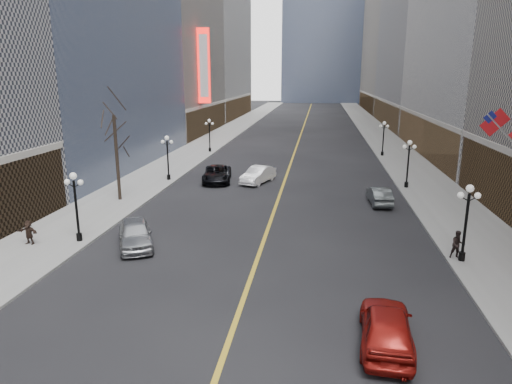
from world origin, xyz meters
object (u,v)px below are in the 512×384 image
(car_nb_near, at_px, (135,234))
(streetlamp_east_2, at_px, (408,159))
(streetlamp_west_3, at_px, (209,132))
(car_nb_far, at_px, (217,174))
(streetlamp_east_3, at_px, (384,135))
(car_nb_mid, at_px, (258,175))
(car_sb_far, at_px, (379,196))
(streetlamp_east_1, at_px, (467,215))
(streetlamp_west_2, at_px, (168,153))
(streetlamp_west_1, at_px, (76,200))
(car_sb_mid, at_px, (386,326))

(car_nb_near, bearing_deg, streetlamp_east_2, 17.64)
(streetlamp_west_3, relative_size, car_nb_far, 0.77)
(streetlamp_east_3, relative_size, car_nb_mid, 0.91)
(car_sb_far, bearing_deg, streetlamp_east_2, -122.26)
(streetlamp_east_2, bearing_deg, streetlamp_east_1, -90.00)
(streetlamp_east_2, xyz_separation_m, streetlamp_west_2, (-23.60, 0.00, 0.00))
(streetlamp_west_1, relative_size, car_nb_near, 0.90)
(streetlamp_east_1, xyz_separation_m, streetlamp_east_3, (0.00, 36.00, 0.00))
(car_nb_mid, xyz_separation_m, car_sb_mid, (8.89, -27.65, 0.04))
(streetlamp_west_1, xyz_separation_m, car_nb_mid, (9.20, 18.46, -2.08))
(streetlamp_east_3, xyz_separation_m, car_nb_near, (-19.73, -36.10, -2.05))
(car_nb_near, relative_size, car_sb_far, 1.13)
(car_nb_mid, bearing_deg, streetlamp_east_1, -32.53)
(streetlamp_west_3, xyz_separation_m, car_nb_mid, (9.20, -17.54, -2.08))
(streetlamp_west_1, relative_size, car_nb_mid, 0.91)
(car_nb_far, bearing_deg, car_sb_mid, -73.60)
(streetlamp_west_1, bearing_deg, car_nb_mid, 63.50)
(streetlamp_west_1, distance_m, streetlamp_west_3, 36.00)
(streetlamp_east_1, distance_m, streetlamp_west_1, 23.60)
(car_nb_far, bearing_deg, car_sb_far, -31.07)
(car_sb_far, bearing_deg, streetlamp_east_1, 101.40)
(streetlamp_west_3, xyz_separation_m, car_nb_far, (5.01, -17.66, -2.08))
(streetlamp_east_1, bearing_deg, streetlamp_west_2, 142.67)
(streetlamp_east_3, bearing_deg, car_sb_mid, -96.94)
(streetlamp_east_1, distance_m, streetlamp_east_3, 36.00)
(streetlamp_west_1, height_order, streetlamp_west_2, same)
(streetlamp_east_3, bearing_deg, car_nb_near, -118.66)
(car_nb_mid, height_order, car_sb_far, car_nb_mid)
(streetlamp_east_3, bearing_deg, car_nb_far, -136.47)
(streetlamp_east_2, bearing_deg, car_sb_far, -118.75)
(streetlamp_east_3, height_order, streetlamp_west_1, same)
(car_sb_mid, bearing_deg, streetlamp_west_2, -51.87)
(streetlamp_east_1, distance_m, car_nb_mid, 23.50)
(car_nb_mid, xyz_separation_m, car_sb_far, (11.17, -6.34, -0.09))
(car_nb_mid, bearing_deg, streetlamp_east_2, 17.70)
(car_nb_near, relative_size, car_sb_mid, 0.99)
(car_sb_far, bearing_deg, car_sb_mid, 80.39)
(streetlamp_west_1, height_order, car_sb_far, streetlamp_west_1)
(streetlamp_east_1, xyz_separation_m, car_sb_far, (-3.23, 12.12, -2.17))
(streetlamp_east_3, xyz_separation_m, streetlamp_west_1, (-23.60, -36.00, 0.00))
(streetlamp_east_1, distance_m, streetlamp_west_2, 29.68)
(streetlamp_east_1, distance_m, streetlamp_west_3, 43.05)
(car_nb_mid, xyz_separation_m, car_nb_far, (-4.20, -0.12, -0.00))
(streetlamp_east_2, bearing_deg, streetlamp_west_2, 180.00)
(streetlamp_east_3, xyz_separation_m, streetlamp_west_2, (-23.60, -18.00, 0.00))
(car_nb_near, bearing_deg, streetlamp_east_3, 36.44)
(streetlamp_west_1, distance_m, car_nb_far, 19.12)
(streetlamp_west_2, height_order, car_sb_far, streetlamp_west_2)
(streetlamp_west_2, xyz_separation_m, car_nb_mid, (9.20, 0.46, -2.08))
(streetlamp_east_3, bearing_deg, streetlamp_east_2, -90.00)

